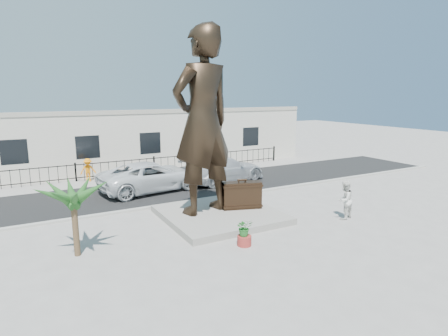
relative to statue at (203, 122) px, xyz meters
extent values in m
plane|color=#9E9991|center=(1.18, -1.90, -4.61)|extent=(100.00, 100.00, 0.00)
cube|color=black|center=(1.18, 6.10, -4.61)|extent=(40.00, 7.00, 0.01)
cube|color=#A5A399|center=(1.18, 2.60, -4.55)|extent=(40.00, 0.25, 0.12)
cube|color=#9E9991|center=(1.18, 10.10, -4.60)|extent=(40.00, 2.50, 0.02)
cube|color=gray|center=(0.68, -0.40, -4.46)|extent=(5.20, 5.20, 0.30)
cube|color=black|center=(1.18, 10.90, -4.01)|extent=(22.00, 0.10, 1.20)
cube|color=silver|center=(1.18, 15.10, -2.41)|extent=(28.00, 7.00, 4.40)
imported|color=black|center=(0.00, 0.00, 0.00)|extent=(3.50, 2.67, 8.62)
cube|color=black|center=(1.88, -0.45, -3.65)|extent=(1.98, 1.14, 1.33)
imported|color=white|center=(5.77, -3.41, -3.68)|extent=(1.05, 0.91, 1.85)
imported|color=silver|center=(-0.57, 6.07, -3.71)|extent=(6.72, 3.77, 1.78)
imported|color=#B9BBBE|center=(4.43, 6.04, -3.74)|extent=(6.27, 3.36, 1.73)
imported|color=orange|center=(-3.59, 10.45, -3.80)|extent=(1.02, 0.59, 1.58)
cylinder|color=#9E2F29|center=(-0.09, -3.85, -4.41)|extent=(0.56, 0.56, 0.40)
imported|color=#236E27|center=(-0.09, -3.85, -3.86)|extent=(0.75, 0.69, 0.69)
camera|label=1|loc=(-7.47, -15.58, 1.27)|focal=30.00mm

